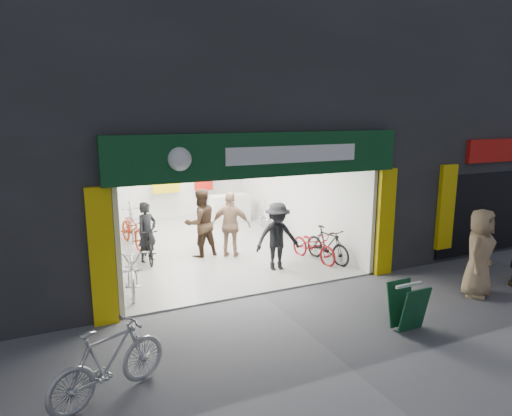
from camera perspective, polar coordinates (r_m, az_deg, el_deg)
ground at (r=10.11m, az=0.73°, el=-10.74°), size 60.00×60.00×0.00m
building at (r=14.30m, az=-4.63°, el=13.54°), size 17.00×10.27×8.00m
bike_left_front at (r=10.49m, az=-15.17°, el=-7.24°), size 0.98×2.09×1.06m
bike_left_midfront at (r=12.39m, az=-13.44°, el=-4.43°), size 0.52×1.62×0.96m
bike_left_midback at (r=13.91m, az=-15.21°, el=-2.63°), size 0.92×2.00×1.01m
bike_left_back at (r=14.67m, az=-15.32°, el=-1.61°), size 0.75×1.97×1.15m
bike_right_front at (r=12.16m, az=8.92°, el=-4.58°), size 0.72×1.64×0.95m
bike_right_mid at (r=12.19m, az=7.22°, el=-4.69°), size 0.86×1.73×0.87m
bike_right_back at (r=15.11m, az=1.55°, el=-0.97°), size 0.56×1.78×1.06m
parked_bike at (r=6.90m, az=-17.94°, el=-17.80°), size 1.85×1.20×1.08m
customer_a at (r=12.25m, az=-13.47°, el=-3.01°), size 0.70×0.62×1.62m
customer_b at (r=12.43m, az=-6.94°, el=-1.90°), size 1.02×0.86×1.90m
customer_c at (r=11.28m, az=2.69°, el=-3.67°), size 1.18×0.75×1.74m
customer_d at (r=12.30m, az=-3.15°, el=-2.17°), size 1.14×0.94×1.82m
pedestrian_near at (r=10.84m, az=26.15°, el=-5.07°), size 1.10×0.92×1.91m
sandwich_board at (r=8.87m, az=18.41°, el=-11.46°), size 0.58×0.57×0.85m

